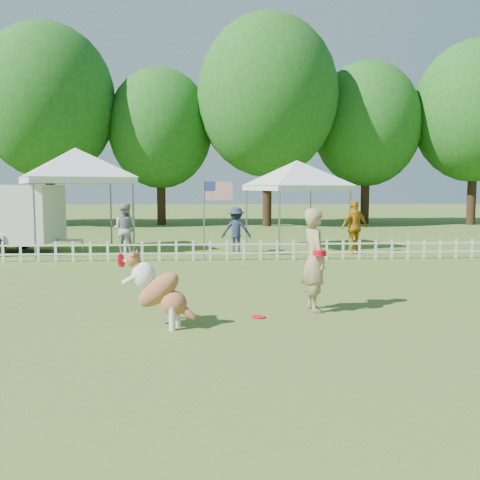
{
  "coord_description": "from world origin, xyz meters",
  "views": [
    {
      "loc": [
        -0.31,
        -8.74,
        2.16
      ],
      "look_at": [
        0.34,
        2.0,
        1.1
      ],
      "focal_mm": 40.0,
      "sensor_mm": 36.0,
      "label": 1
    }
  ],
  "objects": [
    {
      "name": "frisbee_on_turf",
      "position": [
        0.52,
        -0.06,
        0.01
      ],
      "size": [
        0.31,
        0.31,
        0.02
      ],
      "primitive_type": "cylinder",
      "rotation": [
        0.0,
        0.0,
        0.39
      ],
      "color": "red",
      "rests_on": "ground"
    },
    {
      "name": "spectator_b",
      "position": [
        0.62,
        8.81,
        0.76
      ],
      "size": [
        1.03,
        0.65,
        1.52
      ],
      "primitive_type": "imported",
      "rotation": [
        0.0,
        0.0,
        3.04
      ],
      "color": "#232C4C",
      "rests_on": "ground"
    },
    {
      "name": "tree_center_right",
      "position": [
        3.0,
        21.0,
        6.3
      ],
      "size": [
        7.6,
        7.6,
        12.6
      ],
      "primitive_type": null,
      "color": "#1C4F16",
      "rests_on": "ground"
    },
    {
      "name": "tree_far_right",
      "position": [
        15.0,
        21.5,
        5.7
      ],
      "size": [
        7.0,
        7.0,
        11.4
      ],
      "primitive_type": null,
      "color": "#1C4F16",
      "rests_on": "ground"
    },
    {
      "name": "tree_right",
      "position": [
        9.0,
        22.5,
        5.2
      ],
      "size": [
        6.2,
        6.2,
        10.4
      ],
      "primitive_type": null,
      "color": "#1C4F16",
      "rests_on": "ground"
    },
    {
      "name": "handler",
      "position": [
        1.55,
        0.4,
        0.9
      ],
      "size": [
        0.51,
        0.71,
        1.8
      ],
      "primitive_type": "imported",
      "rotation": [
        0.0,
        0.0,
        1.7
      ],
      "color": "#9D865E",
      "rests_on": "ground"
    },
    {
      "name": "picket_fence",
      "position": [
        0.0,
        7.0,
        0.3
      ],
      "size": [
        22.0,
        0.08,
        0.6
      ],
      "primitive_type": null,
      "color": "silver",
      "rests_on": "ground"
    },
    {
      "name": "flag_pole",
      "position": [
        -0.42,
        7.44,
        1.19
      ],
      "size": [
        0.92,
        0.12,
        2.39
      ],
      "primitive_type": null,
      "rotation": [
        0.0,
        0.0,
        -0.02
      ],
      "color": "gray",
      "rests_on": "ground"
    },
    {
      "name": "canopy_tent_right",
      "position": [
        2.85,
        10.17,
        1.52
      ],
      "size": [
        3.75,
        3.75,
        3.05
      ],
      "primitive_type": null,
      "rotation": [
        0.0,
        0.0,
        0.33
      ],
      "color": "white",
      "rests_on": "ground"
    },
    {
      "name": "dog",
      "position": [
        -1.06,
        -0.58,
        0.59
      ],
      "size": [
        1.2,
        0.72,
        1.18
      ],
      "primitive_type": null,
      "rotation": [
        0.0,
        0.0,
        -0.32
      ],
      "color": "brown",
      "rests_on": "ground"
    },
    {
      "name": "tree_left",
      "position": [
        -9.0,
        21.5,
        6.0
      ],
      "size": [
        7.4,
        7.4,
        12.0
      ],
      "primitive_type": null,
      "color": "#1C4F16",
      "rests_on": "ground"
    },
    {
      "name": "tree_center_left",
      "position": [
        -3.0,
        22.5,
        4.9
      ],
      "size": [
        6.0,
        6.0,
        9.8
      ],
      "primitive_type": null,
      "color": "#1C4F16",
      "rests_on": "ground"
    },
    {
      "name": "spectator_a",
      "position": [
        -2.96,
        8.43,
        0.83
      ],
      "size": [
        0.93,
        0.8,
        1.66
      ],
      "primitive_type": "imported",
      "rotation": [
        0.0,
        0.0,
        2.9
      ],
      "color": "#97999D",
      "rests_on": "ground"
    },
    {
      "name": "canopy_tent_left",
      "position": [
        -4.73,
        9.6,
        1.7
      ],
      "size": [
        4.34,
        4.34,
        3.41
      ],
      "primitive_type": null,
      "rotation": [
        0.0,
        0.0,
        0.41
      ],
      "color": "white",
      "rests_on": "ground"
    },
    {
      "name": "spectator_c",
      "position": [
        4.48,
        8.42,
        0.88
      ],
      "size": [
        1.12,
        0.82,
        1.76
      ],
      "primitive_type": "imported",
      "rotation": [
        0.0,
        0.0,
        3.57
      ],
      "color": "#C18016",
      "rests_on": "ground"
    },
    {
      "name": "ground",
      "position": [
        0.0,
        0.0,
        0.0
      ],
      "size": [
        120.0,
        120.0,
        0.0
      ],
      "primitive_type": "plane",
      "color": "#406C22",
      "rests_on": "ground"
    }
  ]
}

